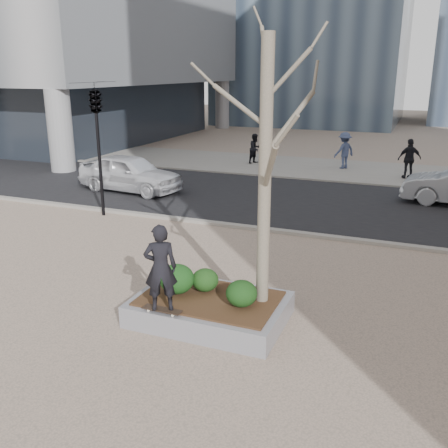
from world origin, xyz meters
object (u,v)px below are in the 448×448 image
at_px(planter, 210,309).
at_px(police_car, 130,173).
at_px(skateboarder, 161,268).
at_px(skateboard, 162,311).

relative_size(planter, police_car, 0.67).
height_order(planter, skateboarder, skateboarder).
relative_size(skateboarder, police_car, 0.37).
bearing_deg(skateboarder, skateboard, -28.39).
height_order(planter, skateboard, skateboard).
bearing_deg(police_car, skateboard, -138.74).
bearing_deg(police_car, planter, -133.89).
bearing_deg(planter, skateboard, -124.80).
distance_m(skateboard, skateboarder, 0.88).
xyz_separation_m(planter, police_car, (-7.54, 9.02, 0.56)).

